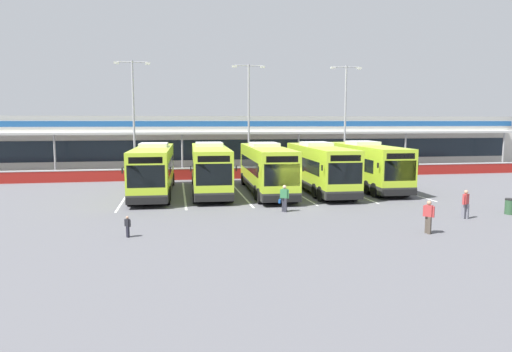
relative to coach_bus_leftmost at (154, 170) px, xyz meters
The scene contains 22 objects.
ground_plane 10.69m from the coach_bus_leftmost, 36.09° to the right, with size 200.00×200.00×0.00m, color #56565B.
terminal_building 22.42m from the coach_bus_leftmost, 67.63° to the left, with size 70.00×13.00×6.00m.
red_barrier_wall 11.95m from the coach_bus_leftmost, 44.22° to the left, with size 60.00×0.40×1.10m.
coach_bus_leftmost is the anchor object (origin of this frame).
coach_bus_left_centre 4.21m from the coach_bus_leftmost, ahead, with size 3.17×12.22×3.78m.
coach_bus_centre 8.43m from the coach_bus_leftmost, ahead, with size 3.17×12.22×3.78m.
coach_bus_right_centre 12.66m from the coach_bus_leftmost, ahead, with size 3.17×12.22×3.78m.
coach_bus_rightmost 16.98m from the coach_bus_leftmost, ahead, with size 3.17×12.22×3.78m.
bay_stripe_far_west 2.67m from the coach_bus_leftmost, behind, with size 0.14×13.00×0.01m, color silver.
bay_stripe_west 2.85m from the coach_bus_leftmost, ahead, with size 0.14×13.00×0.01m, color silver.
bay_stripe_mid_west 6.67m from the coach_bus_leftmost, ahead, with size 0.14×13.00×0.01m, color silver.
bay_stripe_centre 10.77m from the coach_bus_leftmost, ahead, with size 0.14×13.00×0.01m, color silver.
bay_stripe_mid_east 14.93m from the coach_bus_leftmost, ahead, with size 0.14×13.00×0.01m, color silver.
bay_stripe_east 19.10m from the coach_bus_leftmost, ahead, with size 0.14×13.00×0.01m, color silver.
pedestrian_with_handbag 11.50m from the coach_bus_leftmost, 45.65° to the right, with size 0.63×0.49×1.62m.
pedestrian_in_dark_coat 20.04m from the coach_bus_leftmost, 47.05° to the right, with size 0.42×0.47×1.62m.
pedestrian_child 12.92m from the coach_bus_leftmost, 92.88° to the right, with size 0.30×0.26×1.00m.
pedestrian_near_bin 21.19m from the coach_bus_leftmost, 34.16° to the right, with size 0.51×0.36×1.62m.
lamp_post_west 10.99m from the coach_bus_leftmost, 102.36° to the left, with size 3.24×0.28×11.00m.
lamp_post_centre 14.55m from the coach_bus_leftmost, 50.08° to the left, with size 3.24×0.28×11.00m.
lamp_post_east 21.77m from the coach_bus_leftmost, 28.23° to the left, with size 3.24×0.28×11.00m.
litter_bin 23.72m from the coach_bus_leftmost, 28.28° to the right, with size 0.54×0.54×0.93m.
Camera 1 is at (-6.88, -28.36, 5.41)m, focal length 32.08 mm.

